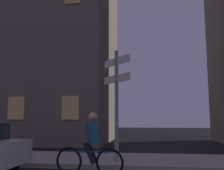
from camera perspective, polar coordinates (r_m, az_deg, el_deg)
The scene contains 3 objects.
sidewalk_kerb at distance 8.91m, azimuth -0.54°, elevation -16.49°, with size 40.00×2.71×0.14m, color #9E9991.
signpost at distance 8.02m, azimuth 1.03°, elevation -2.32°, with size 0.95×0.95×3.49m.
cyclist at distance 6.68m, azimuth -4.78°, elevation -13.58°, with size 1.81×0.38×1.61m.
Camera 1 is at (1.32, -2.77, 1.44)m, focal length 40.67 mm.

